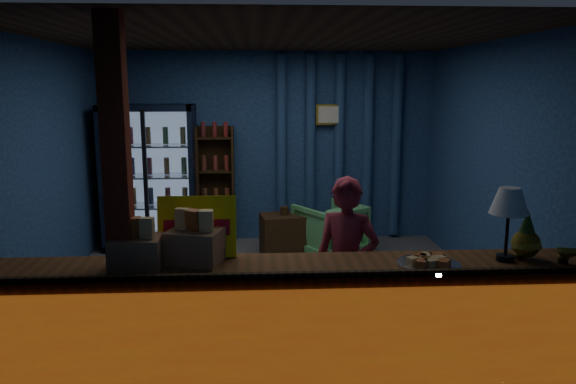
# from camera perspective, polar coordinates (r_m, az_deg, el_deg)

# --- Properties ---
(ground) EXTENTS (4.60, 4.60, 0.00)m
(ground) POSITION_cam_1_polar(r_m,az_deg,el_deg) (5.94, -1.62, -10.37)
(ground) COLOR #515154
(ground) RESTS_ON ground
(room_walls) EXTENTS (4.60, 4.60, 4.60)m
(room_walls) POSITION_cam_1_polar(r_m,az_deg,el_deg) (5.57, -1.71, 4.85)
(room_walls) COLOR navy
(room_walls) RESTS_ON ground
(counter) EXTENTS (4.40, 0.57, 0.99)m
(counter) POSITION_cam_1_polar(r_m,az_deg,el_deg) (4.00, -0.80, -13.92)
(counter) COLOR brown
(counter) RESTS_ON ground
(support_post) EXTENTS (0.16, 0.16, 2.60)m
(support_post) POSITION_cam_1_polar(r_m,az_deg,el_deg) (3.84, -16.71, -2.43)
(support_post) COLOR maroon
(support_post) RESTS_ON ground
(beverage_cooler) EXTENTS (1.20, 0.62, 1.90)m
(beverage_cooler) POSITION_cam_1_polar(r_m,az_deg,el_deg) (7.68, -13.75, 1.43)
(beverage_cooler) COLOR black
(beverage_cooler) RESTS_ON ground
(bottle_shelf) EXTENTS (0.50, 0.28, 1.60)m
(bottle_shelf) POSITION_cam_1_polar(r_m,az_deg,el_deg) (7.73, -7.31, 0.67)
(bottle_shelf) COLOR #392612
(bottle_shelf) RESTS_ON ground
(curtain_folds) EXTENTS (1.74, 0.14, 2.50)m
(curtain_folds) POSITION_cam_1_polar(r_m,az_deg,el_deg) (7.81, 5.22, 4.56)
(curtain_folds) COLOR navy
(curtain_folds) RESTS_ON room_walls
(framed_picture) EXTENTS (0.36, 0.04, 0.28)m
(framed_picture) POSITION_cam_1_polar(r_m,az_deg,el_deg) (7.71, 4.21, 7.85)
(framed_picture) COLOR gold
(framed_picture) RESTS_ON room_walls
(shopkeeper) EXTENTS (0.62, 0.54, 1.45)m
(shopkeeper) POSITION_cam_1_polar(r_m,az_deg,el_deg) (4.52, 5.91, -7.63)
(shopkeeper) COLOR maroon
(shopkeeper) RESTS_ON ground
(green_chair) EXTENTS (1.01, 1.01, 0.68)m
(green_chair) POSITION_cam_1_polar(r_m,az_deg,el_deg) (7.17, 4.27, -3.81)
(green_chair) COLOR #5BB668
(green_chair) RESTS_ON ground
(side_table) EXTENTS (0.64, 0.51, 0.63)m
(side_table) POSITION_cam_1_polar(r_m,az_deg,el_deg) (7.17, -0.37, -4.37)
(side_table) COLOR #392612
(side_table) RESTS_ON ground
(yellow_sign) EXTENTS (0.55, 0.11, 0.44)m
(yellow_sign) POSITION_cam_1_polar(r_m,az_deg,el_deg) (4.00, -9.22, -3.52)
(yellow_sign) COLOR #FEFF0D
(yellow_sign) RESTS_ON counter
(snack_box_left) EXTENTS (0.42, 0.37, 0.37)m
(snack_box_left) POSITION_cam_1_polar(r_m,az_deg,el_deg) (3.91, -9.40, -5.18)
(snack_box_left) COLOR #AA7752
(snack_box_left) RESTS_ON counter
(snack_box_centre) EXTENTS (0.33, 0.27, 0.35)m
(snack_box_centre) POSITION_cam_1_polar(r_m,az_deg,el_deg) (3.86, -15.17, -5.74)
(snack_box_centre) COLOR #AA7752
(snack_box_centre) RESTS_ON counter
(pastry_tray) EXTENTS (0.43, 0.43, 0.07)m
(pastry_tray) POSITION_cam_1_polar(r_m,az_deg,el_deg) (3.91, 14.10, -7.02)
(pastry_tray) COLOR silver
(pastry_tray) RESTS_ON counter
(banana_bunches) EXTENTS (0.75, 0.29, 0.16)m
(banana_bunches) POSITION_cam_1_polar(r_m,az_deg,el_deg) (4.30, 26.04, -5.35)
(banana_bunches) COLOR gold
(banana_bunches) RESTS_ON counter
(table_lamp) EXTENTS (0.26, 0.26, 0.51)m
(table_lamp) POSITION_cam_1_polar(r_m,az_deg,el_deg) (4.10, 21.55, -1.14)
(table_lamp) COLOR black
(table_lamp) RESTS_ON counter
(pineapple) EXTENTS (0.20, 0.20, 0.34)m
(pineapple) POSITION_cam_1_polar(r_m,az_deg,el_deg) (4.26, 23.04, -4.45)
(pineapple) COLOR olive
(pineapple) RESTS_ON counter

